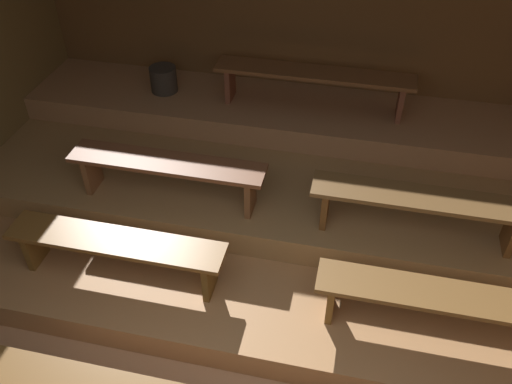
# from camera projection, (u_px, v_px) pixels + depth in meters

# --- Properties ---
(ground) EXTENTS (6.63, 4.88, 0.08)m
(ground) POSITION_uv_depth(u_px,v_px,m) (281.00, 272.00, 4.70)
(ground) COLOR #AC7B55
(wall_back) EXTENTS (6.63, 0.06, 2.68)m
(wall_back) POSITION_uv_depth(u_px,v_px,m) (323.00, 27.00, 5.37)
(wall_back) COLOR brown
(wall_back) RESTS_ON ground
(platform_lower) EXTENTS (5.83, 3.10, 0.24)m
(platform_lower) POSITION_uv_depth(u_px,v_px,m) (291.00, 222.00, 4.96)
(platform_lower) COLOR #AC784A
(platform_lower) RESTS_ON ground
(platform_middle) EXTENTS (5.83, 2.17, 0.24)m
(platform_middle) POSITION_uv_depth(u_px,v_px,m) (300.00, 172.00, 5.16)
(platform_middle) COLOR #A2794A
(platform_middle) RESTS_ON platform_lower
(platform_upper) EXTENTS (5.83, 0.96, 0.24)m
(platform_upper) POSITION_uv_depth(u_px,v_px,m) (311.00, 118.00, 5.46)
(platform_upper) COLOR #AE7C54
(platform_upper) RESTS_ON platform_middle
(bench_lower_left) EXTENTS (1.70, 0.31, 0.40)m
(bench_lower_left) POSITION_uv_depth(u_px,v_px,m) (116.00, 247.00, 4.11)
(bench_lower_left) COLOR brown
(bench_lower_left) RESTS_ON platform_lower
(bench_lower_right) EXTENTS (1.70, 0.31, 0.40)m
(bench_lower_right) POSITION_uv_depth(u_px,v_px,m) (439.00, 301.00, 3.71)
(bench_lower_right) COLOR brown
(bench_lower_right) RESTS_ON platform_lower
(bench_middle_left) EXTENTS (1.66, 0.31, 0.40)m
(bench_middle_left) POSITION_uv_depth(u_px,v_px,m) (167.00, 169.00, 4.48)
(bench_middle_left) COLOR brown
(bench_middle_left) RESTS_ON platform_middle
(bench_middle_right) EXTENTS (1.66, 0.31, 0.40)m
(bench_middle_right) POSITION_uv_depth(u_px,v_px,m) (419.00, 204.00, 4.13)
(bench_middle_right) COLOR brown
(bench_middle_right) RESTS_ON platform_middle
(bench_upper_center) EXTENTS (1.92, 0.31, 0.40)m
(bench_upper_center) POSITION_uv_depth(u_px,v_px,m) (314.00, 78.00, 5.18)
(bench_upper_center) COLOR brown
(bench_upper_center) RESTS_ON platform_upper
(pail_upper) EXTENTS (0.27, 0.27, 0.26)m
(pail_upper) POSITION_uv_depth(u_px,v_px,m) (164.00, 79.00, 5.57)
(pail_upper) COLOR #332D28
(pail_upper) RESTS_ON platform_upper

